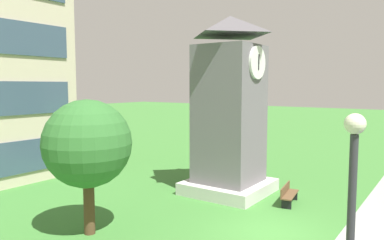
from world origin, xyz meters
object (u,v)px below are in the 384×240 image
(park_bench, at_px, (288,194))
(street_lamp, at_px, (351,219))
(clock_tower, at_px, (229,116))
(tree_near_tower, at_px, (88,144))

(park_bench, bearing_deg, street_lamp, -154.06)
(clock_tower, bearing_deg, street_lamp, -140.73)
(park_bench, xyz_separation_m, tree_near_tower, (-7.58, 4.78, 2.90))
(clock_tower, distance_m, street_lamp, 12.39)
(park_bench, xyz_separation_m, street_lamp, (-9.53, -4.64, 2.71))
(park_bench, distance_m, street_lamp, 10.94)
(tree_near_tower, bearing_deg, clock_tower, -11.78)
(park_bench, distance_m, tree_near_tower, 9.41)
(clock_tower, height_order, street_lamp, clock_tower)
(park_bench, bearing_deg, tree_near_tower, 147.78)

